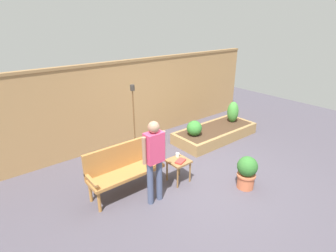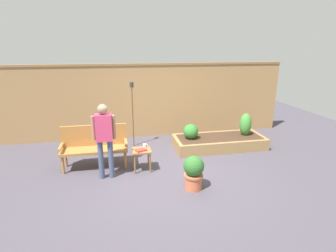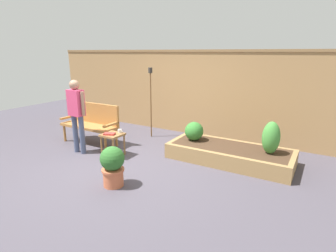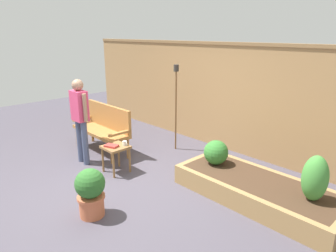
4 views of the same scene
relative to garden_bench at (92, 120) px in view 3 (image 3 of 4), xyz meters
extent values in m
plane|color=#47424C|center=(1.38, -0.70, -0.54)|extent=(14.00, 14.00, 0.00)
cube|color=#A37A4C|center=(1.38, 1.90, 0.51)|extent=(8.40, 0.10, 2.10)
cube|color=olive|center=(1.38, 1.90, 1.59)|extent=(8.40, 0.14, 0.06)
cylinder|color=#A87038|center=(0.66, 0.08, -0.34)|extent=(0.06, 0.06, 0.40)
cylinder|color=#A87038|center=(0.66, -0.28, -0.34)|extent=(0.06, 0.06, 0.40)
cylinder|color=#A87038|center=(-0.66, 0.08, -0.34)|extent=(0.06, 0.06, 0.40)
cylinder|color=#A87038|center=(-0.66, -0.28, -0.34)|extent=(0.06, 0.06, 0.40)
cube|color=#A87038|center=(0.00, -0.10, -0.11)|extent=(1.44, 0.48, 0.06)
cube|color=#A87038|center=(0.00, 0.11, 0.16)|extent=(1.44, 0.06, 0.48)
cube|color=#A87038|center=(-0.69, -0.10, 0.02)|extent=(0.06, 0.48, 0.04)
cube|color=#A87038|center=(0.69, -0.10, 0.02)|extent=(0.06, 0.48, 0.04)
cylinder|color=olive|center=(1.17, -0.25, -0.32)|extent=(0.04, 0.04, 0.44)
cylinder|color=olive|center=(1.17, -0.58, -0.32)|extent=(0.04, 0.04, 0.44)
cylinder|color=olive|center=(0.84, -0.25, -0.32)|extent=(0.04, 0.04, 0.44)
cylinder|color=olive|center=(0.84, -0.58, -0.32)|extent=(0.04, 0.04, 0.44)
cube|color=olive|center=(1.01, -0.42, -0.08)|extent=(0.40, 0.40, 0.04)
cylinder|color=silver|center=(1.09, -0.28, -0.03)|extent=(0.08, 0.08, 0.08)
torus|color=silver|center=(1.14, -0.28, -0.03)|extent=(0.06, 0.01, 0.06)
cube|color=#B2332D|center=(0.99, -0.49, -0.05)|extent=(0.26, 0.21, 0.03)
cylinder|color=#C66642|center=(1.89, -1.41, -0.42)|extent=(0.32, 0.32, 0.26)
cylinder|color=#C66642|center=(1.89, -1.41, -0.27)|extent=(0.36, 0.36, 0.04)
sphere|color=#2D6628|center=(1.89, -1.41, -0.07)|extent=(0.39, 0.39, 0.39)
cube|color=#997547|center=(3.18, 0.08, -0.39)|extent=(2.40, 0.09, 0.30)
cube|color=#997547|center=(3.18, 0.99, -0.39)|extent=(2.40, 0.09, 0.30)
cube|color=#997547|center=(2.03, 0.54, -0.39)|extent=(0.09, 0.82, 0.30)
cube|color=#997547|center=(4.34, 0.54, -0.39)|extent=(0.09, 0.82, 0.30)
cube|color=#422D1E|center=(3.18, 0.54, -0.39)|extent=(2.22, 0.82, 0.30)
cylinder|color=brown|center=(2.39, 0.56, -0.21)|extent=(0.04, 0.04, 0.06)
sphere|color=#33752D|center=(2.39, 0.56, -0.05)|extent=(0.39, 0.39, 0.39)
cylinder|color=brown|center=(3.92, 0.56, -0.21)|extent=(0.04, 0.04, 0.06)
ellipsoid|color=#428938|center=(3.92, 0.56, 0.06)|extent=(0.32, 0.32, 0.60)
cylinder|color=brown|center=(0.94, 1.10, 0.26)|extent=(0.03, 0.03, 1.61)
cylinder|color=#332D28|center=(0.94, 1.10, 1.13)|extent=(0.10, 0.10, 0.13)
cylinder|color=#475170|center=(0.36, -0.64, -0.13)|extent=(0.11, 0.11, 0.82)
cylinder|color=#475170|center=(0.16, -0.64, -0.13)|extent=(0.11, 0.11, 0.82)
cube|color=#D13D66|center=(0.26, -0.64, 0.55)|extent=(0.32, 0.20, 0.54)
cylinder|color=#9E755B|center=(0.46, -0.64, 0.55)|extent=(0.07, 0.07, 0.49)
cylinder|color=#9E755B|center=(0.06, -0.64, 0.55)|extent=(0.07, 0.07, 0.49)
sphere|color=#9E755B|center=(0.26, -0.64, 0.92)|extent=(0.20, 0.20, 0.20)
camera|label=1|loc=(-2.09, -3.92, 2.57)|focal=28.61mm
camera|label=2|loc=(0.52, -5.82, 2.10)|focal=28.63mm
camera|label=3|loc=(4.69, -4.41, 1.56)|focal=28.95mm
camera|label=4|loc=(5.13, -3.10, 1.79)|focal=32.42mm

